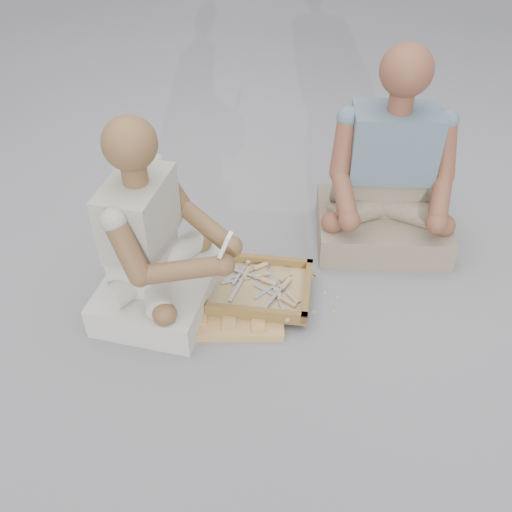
% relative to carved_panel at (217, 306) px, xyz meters
% --- Properties ---
extents(ground, '(60.00, 60.00, 0.00)m').
position_rel_carved_panel_xyz_m(ground, '(0.15, -0.07, -0.02)').
color(ground, gray).
rests_on(ground, ground).
extents(carved_panel, '(0.60, 0.45, 0.04)m').
position_rel_carved_panel_xyz_m(carved_panel, '(0.00, 0.00, 0.00)').
color(carved_panel, olive).
rests_on(carved_panel, ground).
extents(tool_tray, '(0.45, 0.36, 0.06)m').
position_rel_carved_panel_xyz_m(tool_tray, '(0.16, 0.10, 0.04)').
color(tool_tray, brown).
rests_on(tool_tray, carved_panel).
extents(chisel_0, '(0.22, 0.08, 0.02)m').
position_rel_carved_panel_xyz_m(chisel_0, '(0.18, 0.14, 0.05)').
color(chisel_0, silver).
rests_on(chisel_0, tool_tray).
extents(chisel_1, '(0.21, 0.11, 0.02)m').
position_rel_carved_panel_xyz_m(chisel_1, '(0.14, 0.16, 0.05)').
color(chisel_1, silver).
rests_on(chisel_1, tool_tray).
extents(chisel_2, '(0.20, 0.12, 0.02)m').
position_rel_carved_panel_xyz_m(chisel_2, '(0.28, 0.03, 0.04)').
color(chisel_2, silver).
rests_on(chisel_2, tool_tray).
extents(chisel_3, '(0.17, 0.17, 0.02)m').
position_rel_carved_panel_xyz_m(chisel_3, '(0.30, 0.07, 0.04)').
color(chisel_3, silver).
rests_on(chisel_3, tool_tray).
extents(chisel_4, '(0.15, 0.19, 0.02)m').
position_rel_carved_panel_xyz_m(chisel_4, '(0.25, 0.16, 0.04)').
color(chisel_4, silver).
rests_on(chisel_4, tool_tray).
extents(chisel_5, '(0.10, 0.21, 0.02)m').
position_rel_carved_panel_xyz_m(chisel_5, '(0.27, 0.11, 0.06)').
color(chisel_5, silver).
rests_on(chisel_5, tool_tray).
extents(chisel_6, '(0.18, 0.16, 0.02)m').
position_rel_carved_panel_xyz_m(chisel_6, '(0.13, 0.22, 0.05)').
color(chisel_6, silver).
rests_on(chisel_6, tool_tray).
extents(chisel_7, '(0.10, 0.21, 0.02)m').
position_rel_carved_panel_xyz_m(chisel_7, '(0.24, 0.08, 0.05)').
color(chisel_7, silver).
rests_on(chisel_7, tool_tray).
extents(chisel_8, '(0.10, 0.21, 0.02)m').
position_rel_carved_panel_xyz_m(chisel_8, '(0.28, -0.03, 0.05)').
color(chisel_8, silver).
rests_on(chisel_8, tool_tray).
extents(chisel_9, '(0.07, 0.22, 0.02)m').
position_rel_carved_panel_xyz_m(chisel_9, '(0.09, 0.25, 0.05)').
color(chisel_9, silver).
rests_on(chisel_9, tool_tray).
extents(chisel_10, '(0.06, 0.22, 0.02)m').
position_rel_carved_panel_xyz_m(chisel_10, '(0.09, 0.15, 0.05)').
color(chisel_10, silver).
rests_on(chisel_10, tool_tray).
extents(wood_chip_0, '(0.02, 0.02, 0.00)m').
position_rel_carved_panel_xyz_m(wood_chip_0, '(0.44, 0.17, -0.02)').
color(wood_chip_0, tan).
rests_on(wood_chip_0, ground).
extents(wood_chip_1, '(0.02, 0.02, 0.00)m').
position_rel_carved_panel_xyz_m(wood_chip_1, '(-0.05, 0.15, -0.02)').
color(wood_chip_1, tan).
rests_on(wood_chip_1, ground).
extents(wood_chip_2, '(0.02, 0.02, 0.00)m').
position_rel_carved_panel_xyz_m(wood_chip_2, '(0.47, 0.48, -0.02)').
color(wood_chip_2, tan).
rests_on(wood_chip_2, ground).
extents(wood_chip_3, '(0.02, 0.02, 0.00)m').
position_rel_carved_panel_xyz_m(wood_chip_3, '(0.16, 0.20, -0.02)').
color(wood_chip_3, tan).
rests_on(wood_chip_3, ground).
extents(wood_chip_4, '(0.02, 0.02, 0.00)m').
position_rel_carved_panel_xyz_m(wood_chip_4, '(0.12, 0.25, -0.02)').
color(wood_chip_4, tan).
rests_on(wood_chip_4, ground).
extents(wood_chip_5, '(0.02, 0.02, 0.00)m').
position_rel_carved_panel_xyz_m(wood_chip_5, '(0.01, -0.10, -0.02)').
color(wood_chip_5, tan).
rests_on(wood_chip_5, ground).
extents(wood_chip_6, '(0.02, 0.02, 0.00)m').
position_rel_carved_panel_xyz_m(wood_chip_6, '(0.50, 0.15, -0.02)').
color(wood_chip_6, tan).
rests_on(wood_chip_6, ground).
extents(wood_chip_7, '(0.02, 0.02, 0.00)m').
position_rel_carved_panel_xyz_m(wood_chip_7, '(0.36, 0.38, -0.02)').
color(wood_chip_7, tan).
rests_on(wood_chip_7, ground).
extents(wood_chip_8, '(0.02, 0.02, 0.00)m').
position_rel_carved_panel_xyz_m(wood_chip_8, '(0.39, 0.28, -0.02)').
color(wood_chip_8, tan).
rests_on(wood_chip_8, ground).
extents(wood_chip_9, '(0.02, 0.02, 0.00)m').
position_rel_carved_panel_xyz_m(wood_chip_9, '(-0.07, 0.01, -0.02)').
color(wood_chip_9, tan).
rests_on(wood_chip_9, ground).
extents(wood_chip_10, '(0.02, 0.02, 0.00)m').
position_rel_carved_panel_xyz_m(wood_chip_10, '(-0.02, 0.38, -0.02)').
color(wood_chip_10, tan).
rests_on(wood_chip_10, ground).
extents(wood_chip_11, '(0.02, 0.02, 0.00)m').
position_rel_carved_panel_xyz_m(wood_chip_11, '(0.40, 0.05, -0.02)').
color(wood_chip_11, tan).
rests_on(wood_chip_11, ground).
extents(wood_chip_12, '(0.02, 0.02, 0.00)m').
position_rel_carved_panel_xyz_m(wood_chip_12, '(0.49, 0.06, -0.02)').
color(wood_chip_12, tan).
rests_on(wood_chip_12, ground).
extents(wood_chip_13, '(0.02, 0.02, 0.00)m').
position_rel_carved_panel_xyz_m(wood_chip_13, '(0.08, 0.16, -0.02)').
color(wood_chip_13, tan).
rests_on(wood_chip_13, ground).
extents(wood_chip_14, '(0.02, 0.02, 0.00)m').
position_rel_carved_panel_xyz_m(wood_chip_14, '(-0.07, 0.32, -0.02)').
color(wood_chip_14, tan).
rests_on(wood_chip_14, ground).
extents(wood_chip_15, '(0.02, 0.02, 0.00)m').
position_rel_carved_panel_xyz_m(wood_chip_15, '(0.39, 0.27, -0.02)').
color(wood_chip_15, tan).
rests_on(wood_chip_15, ground).
extents(craftsman, '(0.59, 0.58, 0.85)m').
position_rel_carved_panel_xyz_m(craftsman, '(-0.25, 0.02, 0.27)').
color(craftsman, '#B9B6AC').
rests_on(craftsman, ground).
extents(companion, '(0.65, 0.55, 0.94)m').
position_rel_carved_panel_xyz_m(companion, '(0.68, 0.61, 0.30)').
color(companion, gray).
rests_on(companion, ground).
extents(mobile_phone, '(0.06, 0.05, 0.11)m').
position_rel_carved_panel_xyz_m(mobile_phone, '(0.06, -0.06, 0.39)').
color(mobile_phone, white).
rests_on(mobile_phone, craftsman).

